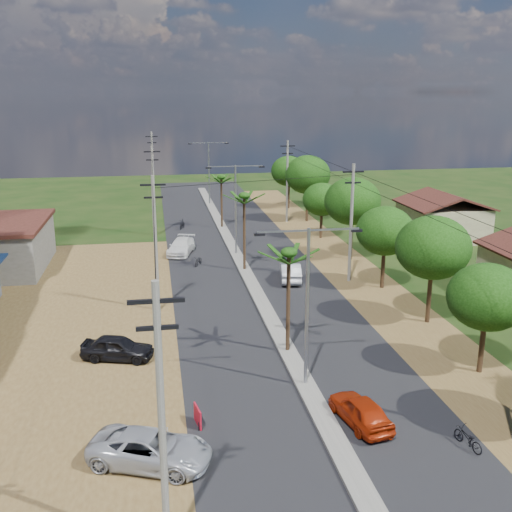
{
  "coord_description": "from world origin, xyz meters",
  "views": [
    {
      "loc": [
        -6.9,
        -25.99,
        14.03
      ],
      "look_at": [
        -0.14,
        13.62,
        3.0
      ],
      "focal_mm": 42.0,
      "sensor_mm": 36.0,
      "label": 1
    }
  ],
  "objects": [
    {
      "name": "house_east_far",
      "position": [
        21.0,
        28.0,
        2.39
      ],
      "size": [
        7.6,
        7.5,
        4.6
      ],
      "color": "gray",
      "rests_on": "ground"
    },
    {
      "name": "car_silver_mid",
      "position": [
        3.08,
        16.88,
        0.7
      ],
      "size": [
        2.12,
        4.42,
        1.4
      ],
      "primitive_type": "imported",
      "rotation": [
        0.0,
        0.0,
        2.98
      ],
      "color": "#ACAEB4",
      "rests_on": "ground"
    },
    {
      "name": "tree_east_c",
      "position": [
        9.7,
        7.0,
        4.86
      ],
      "size": [
        4.6,
        4.6,
        6.83
      ],
      "color": "black",
      "rests_on": "ground"
    },
    {
      "name": "utility_pole_w_d",
      "position": [
        -7.0,
        55.0,
        4.76
      ],
      "size": [
        1.6,
        0.24,
        9.0
      ],
      "color": "#605E56",
      "rests_on": "ground"
    },
    {
      "name": "car_parked_silver",
      "position": [
        -7.5,
        -5.28,
        0.67
      ],
      "size": [
        5.28,
        3.83,
        1.33
      ],
      "primitive_type": "imported",
      "rotation": [
        0.0,
        0.0,
        1.19
      ],
      "color": "#ACAEB4",
      "rests_on": "ground"
    },
    {
      "name": "streetlight_near",
      "position": [
        0.0,
        0.0,
        4.79
      ],
      "size": [
        5.1,
        0.18,
        8.0
      ],
      "color": "gray",
      "rests_on": "ground"
    },
    {
      "name": "tree_east_f",
      "position": [
        9.2,
        30.0,
        3.89
      ],
      "size": [
        3.8,
        3.8,
        5.52
      ],
      "color": "black",
      "rests_on": "ground"
    },
    {
      "name": "utility_pole_w_a",
      "position": [
        -7.0,
        -10.0,
        4.76
      ],
      "size": [
        1.6,
        0.24,
        9.0
      ],
      "color": "#605E56",
      "rests_on": "ground"
    },
    {
      "name": "dirt_lot_west",
      "position": [
        -15.0,
        8.0,
        0.02
      ],
      "size": [
        18.0,
        46.0,
        0.04
      ],
      "primitive_type": "cube",
      "color": "brown",
      "rests_on": "ground"
    },
    {
      "name": "utility_pole_e_c",
      "position": [
        7.5,
        38.0,
        4.76
      ],
      "size": [
        1.6,
        0.24,
        9.0
      ],
      "color": "#605E56",
      "rests_on": "ground"
    },
    {
      "name": "ground",
      "position": [
        0.0,
        0.0,
        0.0
      ],
      "size": [
        160.0,
        160.0,
        0.0
      ],
      "primitive_type": "plane",
      "color": "black",
      "rests_on": "ground"
    },
    {
      "name": "dirt_shoulder_east",
      "position": [
        8.5,
        15.0,
        0.01
      ],
      "size": [
        5.0,
        90.0,
        0.03
      ],
      "primitive_type": "cube",
      "color": "brown",
      "rests_on": "ground"
    },
    {
      "name": "moto_rider_west_b",
      "position": [
        -4.2,
        36.32,
        0.53
      ],
      "size": [
        1.0,
        1.82,
        1.05
      ],
      "primitive_type": "imported",
      "rotation": [
        0.0,
        0.0,
        -0.31
      ],
      "color": "black",
      "rests_on": "ground"
    },
    {
      "name": "utility_pole_w_c",
      "position": [
        -7.0,
        34.0,
        4.76
      ],
      "size": [
        1.6,
        0.24,
        9.0
      ],
      "color": "#605E56",
      "rests_on": "ground"
    },
    {
      "name": "tree_east_g",
      "position": [
        9.8,
        38.0,
        5.24
      ],
      "size": [
        5.0,
        5.0,
        7.38
      ],
      "color": "black",
      "rests_on": "ground"
    },
    {
      "name": "streetlight_far",
      "position": [
        0.0,
        50.0,
        4.79
      ],
      "size": [
        5.1,
        0.18,
        8.0
      ],
      "color": "gray",
      "rests_on": "ground"
    },
    {
      "name": "streetlight_mid",
      "position": [
        0.0,
        25.0,
        4.79
      ],
      "size": [
        5.1,
        0.18,
        8.0
      ],
      "color": "gray",
      "rests_on": "ground"
    },
    {
      "name": "road",
      "position": [
        0.0,
        15.0,
        0.02
      ],
      "size": [
        12.0,
        110.0,
        0.04
      ],
      "primitive_type": "cube",
      "color": "black",
      "rests_on": "ground"
    },
    {
      "name": "tree_east_h",
      "position": [
        9.5,
        46.0,
        4.64
      ],
      "size": [
        4.4,
        4.4,
        6.52
      ],
      "color": "black",
      "rests_on": "ground"
    },
    {
      "name": "median",
      "position": [
        0.0,
        18.0,
        0.09
      ],
      "size": [
        1.0,
        90.0,
        0.18
      ],
      "primitive_type": "cube",
      "color": "#605E56",
      "rests_on": "ground"
    },
    {
      "name": "moto_rider_east",
      "position": [
        5.2,
        -6.29,
        0.41
      ],
      "size": [
        0.92,
        1.66,
        0.82
      ],
      "primitive_type": "imported",
      "rotation": [
        0.0,
        0.0,
        3.39
      ],
      "color": "black",
      "rests_on": "ground"
    },
    {
      "name": "tree_east_e",
      "position": [
        9.6,
        22.0,
        5.09
      ],
      "size": [
        4.8,
        4.8,
        7.14
      ],
      "color": "black",
      "rests_on": "ground"
    },
    {
      "name": "utility_pole_w_b",
      "position": [
        -7.0,
        12.0,
        4.76
      ],
      "size": [
        1.6,
        0.24,
        9.0
      ],
      "color": "#605E56",
      "rests_on": "ground"
    },
    {
      "name": "car_parked_dark",
      "position": [
        -9.26,
        4.67,
        0.66
      ],
      "size": [
        4.16,
        2.55,
        1.32
      ],
      "primitive_type": "imported",
      "rotation": [
        0.0,
        0.0,
        1.3
      ],
      "color": "black",
      "rests_on": "ground"
    },
    {
      "name": "palm_median_mid",
      "position": [
        0.0,
        20.0,
        5.9
      ],
      "size": [
        2.0,
        2.0,
        6.55
      ],
      "color": "black",
      "rests_on": "ground"
    },
    {
      "name": "palm_median_near",
      "position": [
        0.0,
        4.0,
        5.54
      ],
      "size": [
        2.0,
        2.0,
        6.15
      ],
      "color": "black",
      "rests_on": "ground"
    },
    {
      "name": "car_white_far",
      "position": [
        -4.78,
        26.15,
        0.67
      ],
      "size": [
        3.07,
        4.97,
        1.34
      ],
      "primitive_type": "imported",
      "rotation": [
        0.0,
        0.0,
        -0.28
      ],
      "color": "silver",
      "rests_on": "ground"
    },
    {
      "name": "car_red_near",
      "position": [
        1.5,
        -3.79,
        0.64
      ],
      "size": [
        2.2,
        3.96,
        1.27
      ],
      "primitive_type": "imported",
      "rotation": [
        0.0,
        0.0,
        3.34
      ],
      "color": "#982208",
      "rests_on": "ground"
    },
    {
      "name": "moto_rider_west_a",
      "position": [
        -3.56,
        22.16,
        0.4
      ],
      "size": [
        1.1,
        1.62,
        0.81
      ],
      "primitive_type": "imported",
      "rotation": [
        0.0,
        0.0,
        -0.41
      ],
      "color": "black",
      "rests_on": "ground"
    },
    {
      "name": "roadside_sign",
      "position": [
        -5.5,
        -2.73,
        0.44
      ],
      "size": [
        0.27,
        1.06,
        0.89
      ],
      "rotation": [
        0.0,
        0.0,
        0.19
      ],
      "color": "maroon",
      "rests_on": "ground"
    },
    {
      "name": "utility_pole_e_b",
      "position": [
        7.5,
        16.0,
        4.76
      ],
      "size": [
        1.6,
        0.24,
        9.0
      ],
      "color": "#605E56",
      "rests_on": "ground"
    },
    {
      "name": "tree_east_b",
      "position": [
        9.3,
        0.0,
        4.11
      ],
      "size": [
        4.0,
        4.0,
        5.83
      ],
      "color": "black",
      "rests_on": "ground"
    },
    {
      "name": "palm_median_far",
      "position": [
        0.0,
        36.0,
        5.26
      ],
      "size": [
        2.0,
        2.0,
        5.85
      ],
      "color": "black",
      "rests_on": "ground"
    },
    {
      "name": "tree_east_d",
      "position": [
        9.4,
        14.0,
        4.34
      ],
      "size": [
        4.2,
        4.2,
        6.13
      ],
      "color": "black",
      "rests_on": "ground"
    }
  ]
}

